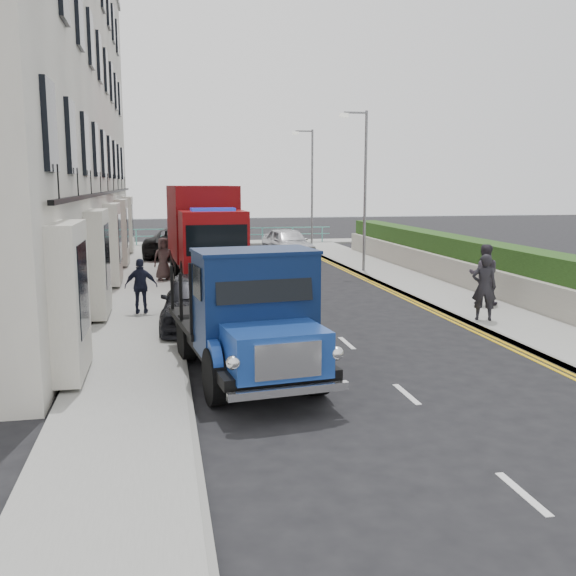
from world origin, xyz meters
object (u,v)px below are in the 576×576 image
Objects in this scene: lamp_far at (310,182)px; bedford_lorry at (253,324)px; lamp_mid at (363,182)px; parked_car_front at (195,301)px; red_lorry at (204,229)px; pedestrian_east_near at (484,287)px.

lamp_far reaches higher than bedford_lorry.
parked_car_front is at bearing -129.37° from lamp_mid.
pedestrian_east_near is at bearing -59.28° from red_lorry.
red_lorry is at bearing -34.45° from pedestrian_east_near.
red_lorry reaches higher than bedford_lorry.
red_lorry is 9.56m from parked_car_front.
bedford_lorry is at bearing -76.59° from parked_car_front.
lamp_far is (0.00, 10.00, 0.00)m from lamp_mid.
red_lorry is (0.04, 14.79, 0.82)m from bedford_lorry.
lamp_far reaches higher than red_lorry.
lamp_mid is 10.00m from lamp_far.
lamp_mid is 12.68m from parked_car_front.
bedford_lorry is at bearing -93.37° from red_lorry.
red_lorry reaches higher than pedestrian_east_near.
bedford_lorry is 1.32× the size of parked_car_front.
bedford_lorry is (-6.93, -14.84, -2.77)m from lamp_mid.
lamp_mid is 11.02m from pedestrian_east_near.
lamp_far is 25.94m from bedford_lorry.
lamp_far is 1.20× the size of bedford_lorry.
lamp_far is at bearing -67.77° from pedestrian_east_near.
pedestrian_east_near is (7.12, -10.57, -0.98)m from red_lorry.
lamp_mid is 16.61m from bedford_lorry.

